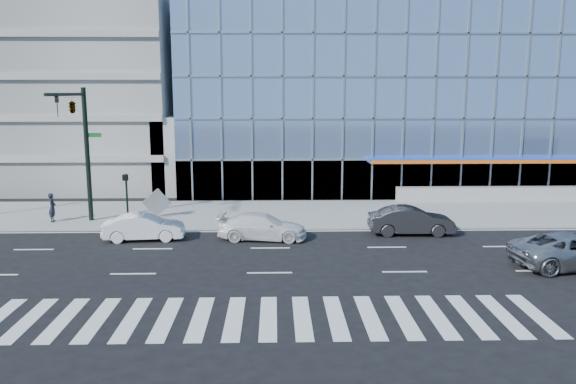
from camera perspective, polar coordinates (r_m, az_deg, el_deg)
name	(u,v)px	position (r m, az deg, el deg)	size (l,w,h in m)	color
ground	(270,248)	(28.86, -1.81, -5.71)	(160.00, 160.00, 0.00)	black
sidewalk	(271,213)	(36.61, -1.72, -2.19)	(120.00, 8.00, 0.15)	gray
theatre_building	(419,96)	(55.50, 13.17, 9.47)	(42.00, 26.00, 15.00)	#7998CA
parking_garage	(57,69)	(57.49, -22.45, 11.49)	(24.00, 24.00, 20.00)	gray
ramp_block	(198,153)	(46.45, -9.11, 3.97)	(6.00, 8.00, 6.00)	gray
traffic_signal	(77,123)	(34.28, -20.65, 6.62)	(1.14, 5.74, 8.00)	black
ped_signal_post	(126,191)	(34.34, -16.10, 0.11)	(0.30, 0.33, 3.00)	black
silver_suv	(575,250)	(28.72, 27.14, -5.30)	(2.63, 5.71, 1.59)	#AAA9AE
white_suv	(262,227)	(30.43, -2.63, -3.53)	(1.96, 4.82, 1.40)	white
white_sedan	(144,227)	(31.23, -14.42, -3.47)	(1.49, 4.28, 1.41)	white
dark_sedan	(411,221)	(32.18, 12.40, -2.86)	(1.65, 4.72, 1.56)	black
pedestrian	(52,207)	(36.63, -22.83, -1.46)	(0.64, 0.42, 1.75)	black
tilted_panel	(157,203)	(35.98, -13.18, -1.06)	(1.30, 0.06, 1.30)	#999999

